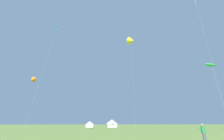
# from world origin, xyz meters

# --- Properties ---
(kite_cyan_diamond) EXTENTS (2.73, 3.09, 23.16)m
(kite_cyan_diamond) POSITION_xyz_m (-12.96, 23.19, 21.64)
(kite_cyan_diamond) COLOR #1EB7CC
(kite_cyan_diamond) RESTS_ON ground
(kite_orange_delta) EXTENTS (2.64, 2.86, 18.53)m
(kite_orange_delta) POSITION_xyz_m (-28.28, 52.24, 17.25)
(kite_orange_delta) COLOR orange
(kite_orange_delta) RESTS_ON ground
(kite_green_parafoil) EXTENTS (3.77, 3.50, 16.90)m
(kite_green_parafoil) POSITION_xyz_m (26.03, 28.90, 16.37)
(kite_green_parafoil) COLOR green
(kite_green_parafoil) RESTS_ON ground
(kite_yellow_delta) EXTENTS (4.13, 4.18, 32.33)m
(kite_yellow_delta) POSITION_xyz_m (8.37, 42.60, 30.62)
(kite_yellow_delta) COLOR yellow
(kite_yellow_delta) RESTS_ON ground
(person_spectator) EXTENTS (0.57, 0.28, 1.73)m
(person_spectator) POSITION_xyz_m (6.34, 8.81, 0.85)
(person_spectator) COLOR #565B66
(person_spectator) RESTS_ON ground
(festival_tent_center) EXTENTS (3.80, 3.80, 2.47)m
(festival_tent_center) POSITION_xyz_m (-6.28, 61.67, 1.37)
(festival_tent_center) COLOR white
(festival_tent_center) RESTS_ON ground
(festival_tent_left) EXTENTS (4.95, 4.95, 3.22)m
(festival_tent_left) POSITION_xyz_m (3.04, 61.67, 1.78)
(festival_tent_left) COLOR white
(festival_tent_left) RESTS_ON ground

